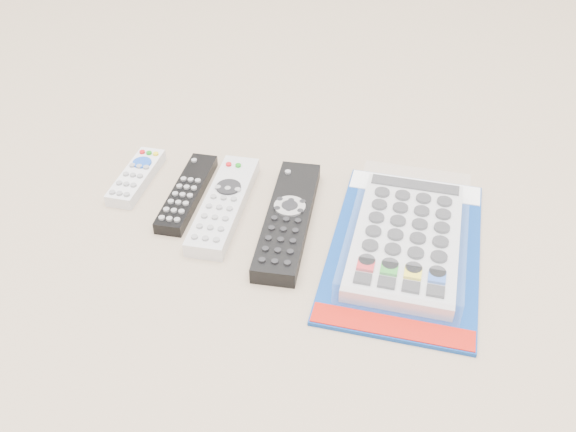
% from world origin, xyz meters
% --- Properties ---
extents(remote_small_grey, '(0.04, 0.14, 0.02)m').
position_xyz_m(remote_small_grey, '(-0.22, 0.05, 0.01)').
color(remote_small_grey, silver).
rests_on(remote_small_grey, ground).
extents(remote_slim_black, '(0.04, 0.18, 0.02)m').
position_xyz_m(remote_slim_black, '(-0.13, 0.02, 0.01)').
color(remote_slim_black, black).
rests_on(remote_slim_black, ground).
extents(remote_silver_dvd, '(0.06, 0.21, 0.02)m').
position_xyz_m(remote_silver_dvd, '(-0.07, 0.01, 0.01)').
color(remote_silver_dvd, silver).
rests_on(remote_silver_dvd, ground).
extents(remote_large_black, '(0.07, 0.25, 0.03)m').
position_xyz_m(remote_large_black, '(0.02, -0.01, 0.01)').
color(remote_large_black, black).
rests_on(remote_large_black, ground).
extents(jumbo_remote_packaged, '(0.21, 0.33, 0.04)m').
position_xyz_m(jumbo_remote_packaged, '(0.19, -0.02, 0.02)').
color(jumbo_remote_packaged, navy).
rests_on(jumbo_remote_packaged, ground).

